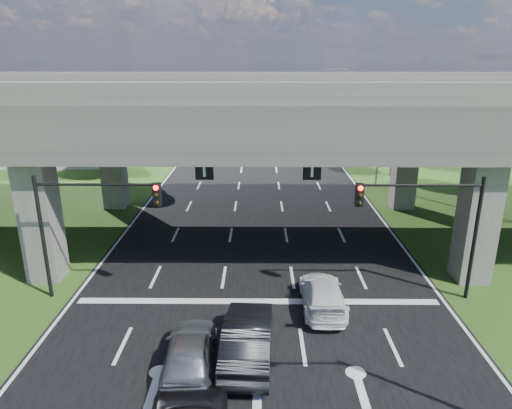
{
  "coord_description": "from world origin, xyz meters",
  "views": [
    {
      "loc": [
        0.06,
        -15.59,
        11.0
      ],
      "look_at": [
        -0.13,
        9.04,
        3.06
      ],
      "focal_mm": 32.0,
      "sensor_mm": 36.0,
      "label": 1
    }
  ],
  "objects_px": {
    "car_white": "(322,294)",
    "car_dark": "(248,337)",
    "car_silver": "(189,352)",
    "streetlight_far": "(376,121)",
    "streetlight_beyond": "(344,103)",
    "signal_right": "(431,216)",
    "signal_left": "(86,215)"
  },
  "relations": [
    {
      "from": "signal_right",
      "to": "streetlight_beyond",
      "type": "distance_m",
      "value": 36.17
    },
    {
      "from": "streetlight_far",
      "to": "car_silver",
      "type": "xyz_separation_m",
      "value": [
        -12.57,
        -25.48,
        -5.05
      ]
    },
    {
      "from": "car_white",
      "to": "signal_right",
      "type": "bearing_deg",
      "value": -168.66
    },
    {
      "from": "signal_left",
      "to": "car_silver",
      "type": "bearing_deg",
      "value": -45.37
    },
    {
      "from": "car_silver",
      "to": "car_white",
      "type": "relative_size",
      "value": 0.97
    },
    {
      "from": "signal_left",
      "to": "car_silver",
      "type": "height_order",
      "value": "signal_left"
    },
    {
      "from": "car_dark",
      "to": "streetlight_far",
      "type": "bearing_deg",
      "value": -110.73
    },
    {
      "from": "signal_right",
      "to": "car_dark",
      "type": "height_order",
      "value": "signal_right"
    },
    {
      "from": "signal_right",
      "to": "car_white",
      "type": "xyz_separation_m",
      "value": [
        -4.87,
        -0.94,
        -3.48
      ]
    },
    {
      "from": "streetlight_far",
      "to": "car_dark",
      "type": "bearing_deg",
      "value": -113.0
    },
    {
      "from": "car_silver",
      "to": "car_dark",
      "type": "relative_size",
      "value": 0.88
    },
    {
      "from": "signal_right",
      "to": "streetlight_far",
      "type": "bearing_deg",
      "value": 83.53
    },
    {
      "from": "signal_left",
      "to": "streetlight_beyond",
      "type": "bearing_deg",
      "value": 63.57
    },
    {
      "from": "signal_right",
      "to": "streetlight_beyond",
      "type": "bearing_deg",
      "value": 86.39
    },
    {
      "from": "signal_right",
      "to": "car_silver",
      "type": "height_order",
      "value": "signal_right"
    },
    {
      "from": "signal_left",
      "to": "streetlight_beyond",
      "type": "relative_size",
      "value": 0.6
    },
    {
      "from": "streetlight_beyond",
      "to": "car_dark",
      "type": "relative_size",
      "value": 1.95
    },
    {
      "from": "car_silver",
      "to": "car_dark",
      "type": "xyz_separation_m",
      "value": [
        2.1,
        0.8,
        0.07
      ]
    },
    {
      "from": "car_white",
      "to": "car_dark",
      "type": "bearing_deg",
      "value": 48.2
    },
    {
      "from": "signal_right",
      "to": "car_silver",
      "type": "bearing_deg",
      "value": -152.25
    },
    {
      "from": "streetlight_beyond",
      "to": "car_white",
      "type": "relative_size",
      "value": 2.15
    },
    {
      "from": "streetlight_far",
      "to": "streetlight_beyond",
      "type": "bearing_deg",
      "value": 90.0
    },
    {
      "from": "car_silver",
      "to": "streetlight_far",
      "type": "bearing_deg",
      "value": -119.31
    },
    {
      "from": "signal_right",
      "to": "signal_left",
      "type": "height_order",
      "value": "same"
    },
    {
      "from": "signal_left",
      "to": "car_dark",
      "type": "xyz_separation_m",
      "value": [
        7.45,
        -4.61,
        -3.31
      ]
    },
    {
      "from": "streetlight_far",
      "to": "car_silver",
      "type": "bearing_deg",
      "value": -116.27
    },
    {
      "from": "streetlight_far",
      "to": "signal_right",
      "type": "bearing_deg",
      "value": -96.47
    },
    {
      "from": "streetlight_far",
      "to": "car_dark",
      "type": "height_order",
      "value": "streetlight_far"
    },
    {
      "from": "signal_right",
      "to": "car_silver",
      "type": "distance_m",
      "value": 12.12
    },
    {
      "from": "streetlight_far",
      "to": "signal_left",
      "type": "bearing_deg",
      "value": -131.78
    },
    {
      "from": "car_dark",
      "to": "car_white",
      "type": "distance_m",
      "value": 4.96
    },
    {
      "from": "signal_right",
      "to": "signal_left",
      "type": "distance_m",
      "value": 15.65
    }
  ]
}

